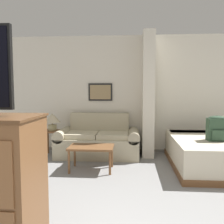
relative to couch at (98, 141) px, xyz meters
The scene contains 8 objects.
wall_back 1.25m from the couch, 37.86° to the left, with size 7.05×0.16×2.60m.
wall_partition_pillar 1.44m from the couch, ahead, with size 0.24×0.58×2.60m.
couch is the anchor object (origin of this frame).
coffee_table 0.97m from the couch, 89.39° to the right, with size 0.77×0.50×0.43m.
side_table 0.99m from the couch, behind, with size 0.37×0.37×0.54m.
table_lamp 1.08m from the couch, behind, with size 0.36×0.36×0.36m.
bed 2.37m from the couch, 14.92° to the right, with size 1.70×1.98×0.53m.
backpack 2.37m from the couch, 20.96° to the right, with size 0.33×0.24×0.43m.
Camera 1 is at (0.09, -1.38, 1.40)m, focal length 40.00 mm.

